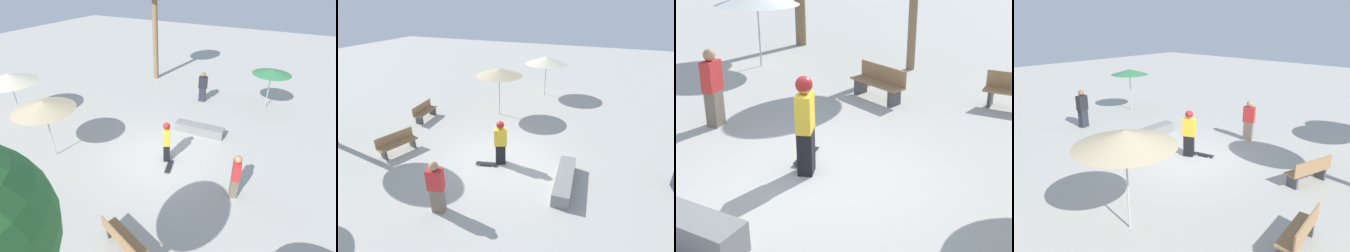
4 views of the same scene
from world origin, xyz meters
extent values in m
plane|color=#B2AFA8|center=(0.00, 0.00, 0.00)|extent=(60.00, 60.00, 0.00)
cube|color=black|center=(-0.23, -0.03, 0.40)|extent=(0.39, 0.44, 0.80)
cube|color=yellow|center=(-0.23, -0.03, 1.13)|extent=(0.44, 0.54, 0.66)
sphere|color=tan|center=(-0.23, -0.03, 1.59)|extent=(0.26, 0.26, 0.26)
sphere|color=maroon|center=(-0.23, -0.03, 1.62)|extent=(0.29, 0.29, 0.29)
cube|color=black|center=(-0.56, 0.41, 0.06)|extent=(0.39, 0.82, 0.02)
cylinder|color=silver|center=(-0.71, 0.63, 0.03)|extent=(0.04, 0.06, 0.05)
cylinder|color=silver|center=(-0.54, 0.67, 0.03)|extent=(0.04, 0.06, 0.05)
cylinder|color=silver|center=(-0.59, 0.15, 0.03)|extent=(0.04, 0.06, 0.05)
cylinder|color=silver|center=(-0.42, 0.19, 0.03)|extent=(0.04, 0.06, 0.05)
cube|color=gray|center=(-0.68, -2.56, 0.23)|extent=(2.37, 0.70, 0.45)
cube|color=#47474C|center=(1.49, 5.18, 0.20)|extent=(0.11, 0.40, 0.40)
cube|color=#9E754C|center=(2.11, 5.24, 0.42)|extent=(1.63, 0.58, 0.05)
cube|color=#9E754C|center=(2.10, 5.43, 0.65)|extent=(1.60, 0.18, 0.40)
cube|color=#47474C|center=(-0.51, 3.94, 0.20)|extent=(0.20, 0.40, 0.40)
cube|color=#47474C|center=(-1.70, 4.33, 0.20)|extent=(0.20, 0.40, 0.40)
cube|color=#9E754C|center=(-1.10, 4.14, 0.42)|extent=(1.66, 0.92, 0.05)
cube|color=#9E754C|center=(-1.04, 4.33, 0.65)|extent=(1.53, 0.54, 0.40)
cylinder|color=#B7B7BC|center=(4.16, 1.89, 1.21)|extent=(0.05, 0.05, 2.41)
cone|color=#C6B289|center=(4.16, 1.89, 2.36)|extent=(2.43, 2.43, 0.37)
cylinder|color=#B7B7BC|center=(-3.02, -6.88, 1.10)|extent=(0.05, 0.05, 2.21)
cone|color=#387F4C|center=(-3.02, -6.88, 2.16)|extent=(2.04, 2.04, 0.29)
cube|color=#726656|center=(-3.24, 0.68, 0.40)|extent=(0.35, 0.42, 0.79)
cube|color=red|center=(-3.24, 0.68, 1.12)|extent=(0.37, 0.52, 0.66)
sphere|color=tan|center=(-3.24, 0.68, 1.58)|extent=(0.26, 0.26, 0.26)
cube|color=#282D38|center=(0.54, -6.07, 0.42)|extent=(0.43, 0.34, 0.84)
cube|color=#232328|center=(0.54, -6.07, 1.18)|extent=(0.53, 0.36, 0.69)
sphere|color=#8C6647|center=(0.54, -6.07, 1.67)|extent=(0.27, 0.27, 0.27)
camera|label=1|loc=(-4.33, 7.70, 6.88)|focal=28.00mm
camera|label=2|loc=(-8.04, -3.42, 5.69)|focal=28.00mm
camera|label=3|loc=(4.28, -5.89, 3.91)|focal=50.00mm
camera|label=4|loc=(8.40, 7.53, 4.89)|focal=35.00mm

